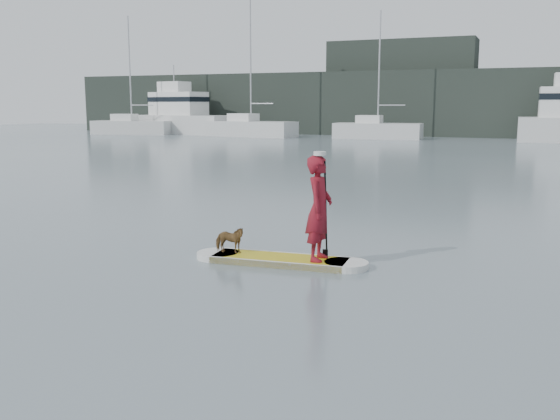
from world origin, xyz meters
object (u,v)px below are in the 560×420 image
at_px(paddler, 319,208).
at_px(dog, 229,240).
at_px(sailboat_b, 250,127).
at_px(paddleboard, 280,260).
at_px(motor_yacht_b, 183,115).
at_px(sailboat_a, 131,126).
at_px(sailboat_c, 377,130).

xyz_separation_m(paddler, dog, (-1.74, -0.16, -0.69)).
bearing_deg(paddler, sailboat_b, 22.68).
relative_size(paddleboard, motor_yacht_b, 0.30).
relative_size(dog, sailboat_a, 0.05).
xyz_separation_m(sailboat_a, sailboat_c, (24.34, 1.39, -0.00)).
distance_m(dog, sailboat_c, 43.27).
relative_size(paddleboard, sailboat_a, 0.29).
bearing_deg(sailboat_c, dog, -82.18).
bearing_deg(paddleboard, sailboat_c, 96.56).
height_order(dog, sailboat_a, sailboat_a).
bearing_deg(motor_yacht_b, sailboat_a, -132.21).
bearing_deg(paddleboard, paddler, -0.00).
bearing_deg(paddler, sailboat_a, 35.27).
xyz_separation_m(paddleboard, dog, (-1.00, -0.09, 0.32)).
xyz_separation_m(paddler, sailboat_c, (-9.53, 42.40, -0.28)).
bearing_deg(sailboat_a, paddleboard, -60.88).
bearing_deg(sailboat_c, sailboat_b, -178.04).
xyz_separation_m(sailboat_a, motor_yacht_b, (4.10, 2.96, 1.13)).
bearing_deg(paddleboard, dog, -180.00).
height_order(sailboat_a, sailboat_b, sailboat_b).
bearing_deg(paddleboard, motor_yacht_b, 118.26).
bearing_deg(paddler, motor_yacht_b, 29.82).
relative_size(paddler, motor_yacht_b, 0.17).
xyz_separation_m(dog, sailboat_b, (-19.37, 41.64, 0.51)).
bearing_deg(motor_yacht_b, paddleboard, -44.63).
relative_size(dog, sailboat_c, 0.06).
distance_m(paddler, dog, 1.88).
height_order(sailboat_b, motor_yacht_b, sailboat_b).
height_order(paddleboard, sailboat_c, sailboat_c).
bearing_deg(sailboat_a, dog, -61.79).
xyz_separation_m(sailboat_b, sailboat_c, (11.57, 0.91, -0.10)).
bearing_deg(paddleboard, sailboat_b, 110.97).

